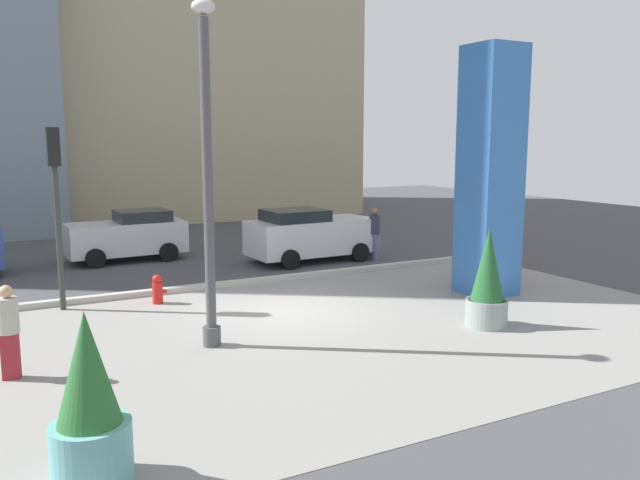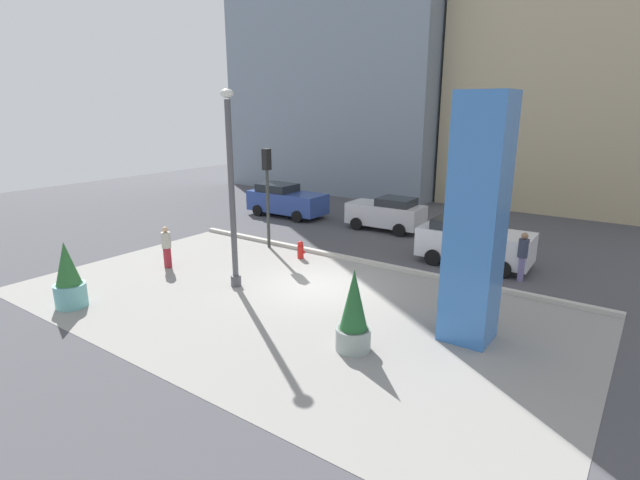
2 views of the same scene
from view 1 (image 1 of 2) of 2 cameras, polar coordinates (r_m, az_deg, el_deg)
ground_plane at (r=19.08m, az=-8.26°, el=-3.53°), size 60.00×60.00×0.00m
plaza_pavement at (r=13.77m, az=0.38°, el=-8.30°), size 18.00×10.00×0.02m
curb_strip at (r=18.26m, az=-7.32°, el=-3.81°), size 18.00×0.24×0.16m
lamp_post at (r=12.51m, az=-9.96°, el=4.95°), size 0.44×0.44×6.64m
art_pillar_blue at (r=17.38m, az=14.90°, el=5.85°), size 1.28×1.28×6.48m
potted_plant_near_left at (r=8.25m, az=-19.85°, el=-13.92°), size 0.96×0.96×2.12m
potted_plant_curbside at (r=14.47m, az=14.69°, el=-3.72°), size 0.91×0.91×2.21m
fire_hydrant at (r=16.58m, az=-14.26°, el=-4.29°), size 0.36×0.26×0.75m
traffic_light_corner at (r=16.34m, az=-22.47°, el=4.31°), size 0.28×0.42×4.36m
car_passing_lane at (r=21.69m, az=-0.90°, el=0.49°), size 4.37×2.23×1.79m
car_curb_east at (r=22.76m, az=-16.71°, el=0.39°), size 3.89×2.01×1.70m
pedestrian_crossing at (r=12.18m, az=-25.99°, el=-7.01°), size 0.43×0.43×1.65m
pedestrian_on_sidewalk at (r=22.00m, az=4.87°, el=0.82°), size 0.44×0.44×1.79m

